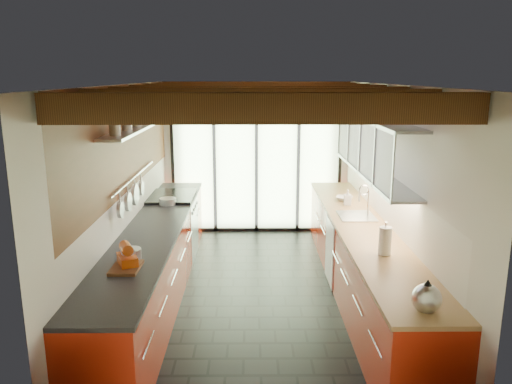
% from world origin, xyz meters
% --- Properties ---
extents(ground, '(5.50, 5.50, 0.00)m').
position_xyz_m(ground, '(0.00, 0.00, 0.00)').
color(ground, black).
rests_on(ground, ground).
extents(room_shell, '(5.50, 5.50, 5.50)m').
position_xyz_m(room_shell, '(0.00, 0.00, 1.65)').
color(room_shell, silver).
rests_on(room_shell, ground).
extents(ceiling_beams, '(3.14, 5.06, 4.90)m').
position_xyz_m(ceiling_beams, '(-0.00, 0.38, 2.46)').
color(ceiling_beams, '#593316').
rests_on(ceiling_beams, ground).
extents(glass_door, '(2.95, 0.10, 2.90)m').
position_xyz_m(glass_door, '(0.00, 2.69, 1.66)').
color(glass_door, '#C6EAAD').
rests_on(glass_door, ground).
extents(left_counter, '(0.68, 5.00, 0.92)m').
position_xyz_m(left_counter, '(-1.28, 0.00, 0.46)').
color(left_counter, '#B1240E').
rests_on(left_counter, ground).
extents(range_stove, '(0.66, 0.90, 0.97)m').
position_xyz_m(range_stove, '(-1.28, 1.45, 0.47)').
color(range_stove, silver).
rests_on(range_stove, ground).
extents(right_counter, '(0.68, 5.00, 0.92)m').
position_xyz_m(right_counter, '(1.27, 0.00, 0.46)').
color(right_counter, '#B1240E').
rests_on(right_counter, ground).
extents(sink_assembly, '(0.45, 0.52, 0.43)m').
position_xyz_m(sink_assembly, '(1.29, 0.40, 0.96)').
color(sink_assembly, silver).
rests_on(sink_assembly, right_counter).
extents(upper_cabinets_right, '(0.34, 3.00, 3.00)m').
position_xyz_m(upper_cabinets_right, '(1.43, 0.30, 1.85)').
color(upper_cabinets_right, silver).
rests_on(upper_cabinets_right, ground).
extents(left_wall_fixtures, '(0.28, 2.60, 0.96)m').
position_xyz_m(left_wall_fixtures, '(-1.47, 0.14, 1.88)').
color(left_wall_fixtures, silver).
rests_on(left_wall_fixtures, ground).
extents(stand_mixer, '(0.26, 0.31, 0.25)m').
position_xyz_m(stand_mixer, '(-1.27, -1.31, 1.02)').
color(stand_mixer, '#C4480F').
rests_on(stand_mixer, left_counter).
extents(pot_large, '(0.22, 0.22, 0.13)m').
position_xyz_m(pot_large, '(-1.27, -1.16, 0.98)').
color(pot_large, silver).
rests_on(pot_large, left_counter).
extents(pot_small, '(0.27, 0.27, 0.09)m').
position_xyz_m(pot_small, '(-1.27, 1.04, 0.97)').
color(pot_small, silver).
rests_on(pot_small, left_counter).
extents(cutting_board, '(0.27, 0.37, 0.03)m').
position_xyz_m(cutting_board, '(-1.27, -1.37, 0.94)').
color(cutting_board, brown).
rests_on(cutting_board, left_counter).
extents(kettle, '(0.26, 0.30, 0.27)m').
position_xyz_m(kettle, '(1.27, -2.25, 1.04)').
color(kettle, silver).
rests_on(kettle, right_counter).
extents(paper_towel, '(0.17, 0.17, 0.35)m').
position_xyz_m(paper_towel, '(1.27, -1.01, 1.07)').
color(paper_towel, white).
rests_on(paper_towel, right_counter).
extents(soap_bottle, '(0.10, 0.11, 0.22)m').
position_xyz_m(soap_bottle, '(1.27, 1.00, 1.03)').
color(soap_bottle, silver).
rests_on(soap_bottle, right_counter).
extents(bowl, '(0.30, 0.30, 0.06)m').
position_xyz_m(bowl, '(1.27, 1.25, 0.95)').
color(bowl, silver).
rests_on(bowl, right_counter).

